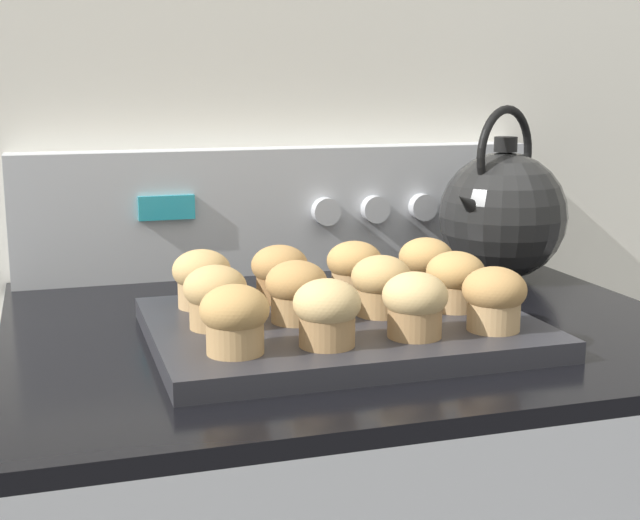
{
  "coord_description": "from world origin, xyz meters",
  "views": [
    {
      "loc": [
        -0.32,
        -0.59,
        1.15
      ],
      "look_at": [
        -0.05,
        0.26,
        0.97
      ],
      "focal_mm": 50.0,
      "sensor_mm": 36.0,
      "label": 1
    }
  ],
  "objects_px": {
    "muffin_r2_c2": "(354,268)",
    "muffin_r0_c3": "(494,298)",
    "muffin_r1_c3": "(455,280)",
    "muffin_r2_c3": "(426,264)",
    "muffin_r0_c2": "(415,304)",
    "muffin_r1_c2": "(381,284)",
    "muffin_r1_c1": "(296,290)",
    "muffin_r0_c0": "(235,318)",
    "muffin_r2_c0": "(202,277)",
    "muffin_pan": "(340,328)",
    "muffin_r1_c0": "(215,296)",
    "tea_kettle": "(502,213)",
    "muffin_r2_c1": "(280,272)",
    "muffin_r0_c1": "(327,312)"
  },
  "relations": [
    {
      "from": "muffin_r0_c2",
      "to": "muffin_r1_c0",
      "type": "relative_size",
      "value": 1.0
    },
    {
      "from": "muffin_r0_c3",
      "to": "muffin_r1_c2",
      "type": "relative_size",
      "value": 1.0
    },
    {
      "from": "muffin_r1_c0",
      "to": "tea_kettle",
      "type": "bearing_deg",
      "value": 25.63
    },
    {
      "from": "muffin_pan",
      "to": "muffin_r0_c3",
      "type": "bearing_deg",
      "value": -33.68
    },
    {
      "from": "muffin_r0_c3",
      "to": "muffin_r2_c1",
      "type": "height_order",
      "value": "same"
    },
    {
      "from": "muffin_r2_c0",
      "to": "muffin_r2_c3",
      "type": "bearing_deg",
      "value": -0.99
    },
    {
      "from": "muffin_r0_c0",
      "to": "muffin_r1_c2",
      "type": "distance_m",
      "value": 0.2
    },
    {
      "from": "muffin_r0_c2",
      "to": "muffin_r2_c1",
      "type": "height_order",
      "value": "same"
    },
    {
      "from": "muffin_r1_c3",
      "to": "muffin_r2_c2",
      "type": "height_order",
      "value": "same"
    },
    {
      "from": "muffin_r0_c2",
      "to": "muffin_r1_c2",
      "type": "xyz_separation_m",
      "value": [
        -0.0,
        0.09,
        0.0
      ]
    },
    {
      "from": "muffin_r0_c3",
      "to": "muffin_r1_c0",
      "type": "distance_m",
      "value": 0.28
    },
    {
      "from": "muffin_r2_c2",
      "to": "muffin_r0_c3",
      "type": "bearing_deg",
      "value": -64.41
    },
    {
      "from": "muffin_r1_c0",
      "to": "muffin_r0_c3",
      "type": "bearing_deg",
      "value": -18.97
    },
    {
      "from": "muffin_pan",
      "to": "muffin_r0_c1",
      "type": "bearing_deg",
      "value": -115.61
    },
    {
      "from": "muffin_r0_c0",
      "to": "muffin_r2_c2",
      "type": "xyz_separation_m",
      "value": [
        0.18,
        0.18,
        0.0
      ]
    },
    {
      "from": "muffin_r0_c3",
      "to": "muffin_r2_c2",
      "type": "distance_m",
      "value": 0.2
    },
    {
      "from": "muffin_pan",
      "to": "muffin_r1_c0",
      "type": "height_order",
      "value": "muffin_r1_c0"
    },
    {
      "from": "muffin_r1_c2",
      "to": "muffin_r2_c1",
      "type": "height_order",
      "value": "same"
    },
    {
      "from": "muffin_r1_c3",
      "to": "muffin_r2_c3",
      "type": "bearing_deg",
      "value": 87.27
    },
    {
      "from": "muffin_r1_c0",
      "to": "muffin_r1_c1",
      "type": "distance_m",
      "value": 0.08
    },
    {
      "from": "muffin_pan",
      "to": "muffin_r0_c2",
      "type": "bearing_deg",
      "value": -61.51
    },
    {
      "from": "muffin_r0_c3",
      "to": "muffin_pan",
      "type": "bearing_deg",
      "value": 146.32
    },
    {
      "from": "muffin_r2_c3",
      "to": "tea_kettle",
      "type": "xyz_separation_m",
      "value": [
        0.17,
        0.13,
        0.04
      ]
    },
    {
      "from": "muffin_r2_c1",
      "to": "muffin_r2_c0",
      "type": "bearing_deg",
      "value": -179.63
    },
    {
      "from": "muffin_r0_c0",
      "to": "muffin_r1_c2",
      "type": "bearing_deg",
      "value": 26.64
    },
    {
      "from": "muffin_r0_c1",
      "to": "muffin_r1_c2",
      "type": "distance_m",
      "value": 0.13
    },
    {
      "from": "muffin_r0_c3",
      "to": "tea_kettle",
      "type": "distance_m",
      "value": 0.35
    },
    {
      "from": "muffin_r0_c1",
      "to": "muffin_r2_c1",
      "type": "relative_size",
      "value": 1.0
    },
    {
      "from": "muffin_r0_c0",
      "to": "muffin_r2_c3",
      "type": "bearing_deg",
      "value": 33.12
    },
    {
      "from": "muffin_r0_c3",
      "to": "muffin_r2_c2",
      "type": "xyz_separation_m",
      "value": [
        -0.08,
        0.18,
        0.0
      ]
    },
    {
      "from": "muffin_r2_c0",
      "to": "tea_kettle",
      "type": "xyz_separation_m",
      "value": [
        0.43,
        0.12,
        0.04
      ]
    },
    {
      "from": "muffin_r2_c0",
      "to": "tea_kettle",
      "type": "bearing_deg",
      "value": 15.57
    },
    {
      "from": "muffin_r1_c3",
      "to": "muffin_r2_c1",
      "type": "distance_m",
      "value": 0.2
    },
    {
      "from": "muffin_r2_c2",
      "to": "tea_kettle",
      "type": "bearing_deg",
      "value": 25.43
    },
    {
      "from": "muffin_r1_c0",
      "to": "muffin_r1_c3",
      "type": "height_order",
      "value": "same"
    },
    {
      "from": "muffin_r1_c1",
      "to": "muffin_r1_c2",
      "type": "relative_size",
      "value": 1.0
    },
    {
      "from": "muffin_r0_c3",
      "to": "muffin_r2_c0",
      "type": "xyz_separation_m",
      "value": [
        -0.26,
        0.18,
        0.0
      ]
    },
    {
      "from": "muffin_r2_c0",
      "to": "muffin_r2_c2",
      "type": "bearing_deg",
      "value": -0.29
    },
    {
      "from": "muffin_r0_c0",
      "to": "muffin_r0_c1",
      "type": "xyz_separation_m",
      "value": [
        0.09,
        -0.0,
        0.0
      ]
    },
    {
      "from": "muffin_r1_c3",
      "to": "muffin_r1_c2",
      "type": "bearing_deg",
      "value": 177.72
    },
    {
      "from": "muffin_r1_c1",
      "to": "muffin_r2_c3",
      "type": "xyz_separation_m",
      "value": [
        0.18,
        0.08,
        0.0
      ]
    },
    {
      "from": "muffin_r0_c3",
      "to": "muffin_r1_c1",
      "type": "xyz_separation_m",
      "value": [
        -0.18,
        0.09,
        0.0
      ]
    },
    {
      "from": "muffin_pan",
      "to": "muffin_r0_c2",
      "type": "height_order",
      "value": "muffin_r0_c2"
    },
    {
      "from": "muffin_pan",
      "to": "muffin_r0_c1",
      "type": "distance_m",
      "value": 0.11
    },
    {
      "from": "muffin_r1_c1",
      "to": "muffin_r1_c3",
      "type": "xyz_separation_m",
      "value": [
        0.18,
        -0.0,
        0.0
      ]
    },
    {
      "from": "muffin_r0_c2",
      "to": "muffin_r1_c2",
      "type": "bearing_deg",
      "value": 90.7
    },
    {
      "from": "muffin_r1_c3",
      "to": "muffin_r2_c3",
      "type": "relative_size",
      "value": 1.0
    },
    {
      "from": "muffin_r1_c0",
      "to": "muffin_r2_c2",
      "type": "height_order",
      "value": "same"
    },
    {
      "from": "muffin_r0_c2",
      "to": "muffin_r1_c3",
      "type": "height_order",
      "value": "same"
    },
    {
      "from": "muffin_r2_c3",
      "to": "muffin_r1_c0",
      "type": "bearing_deg",
      "value": -162.7
    }
  ]
}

